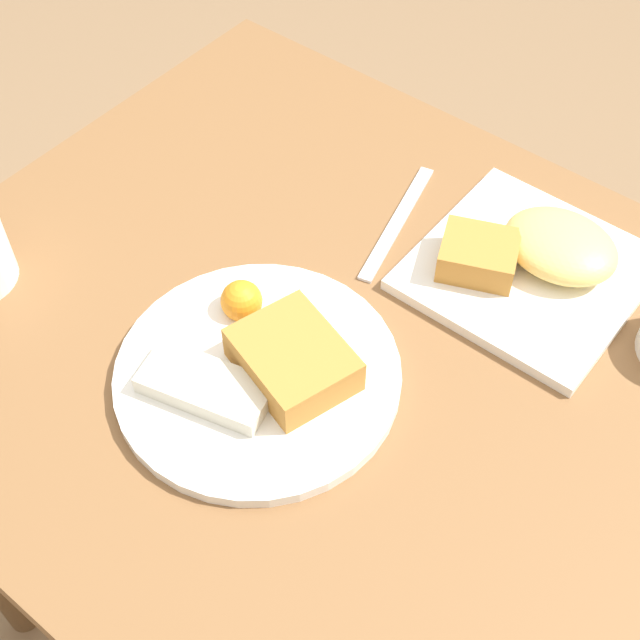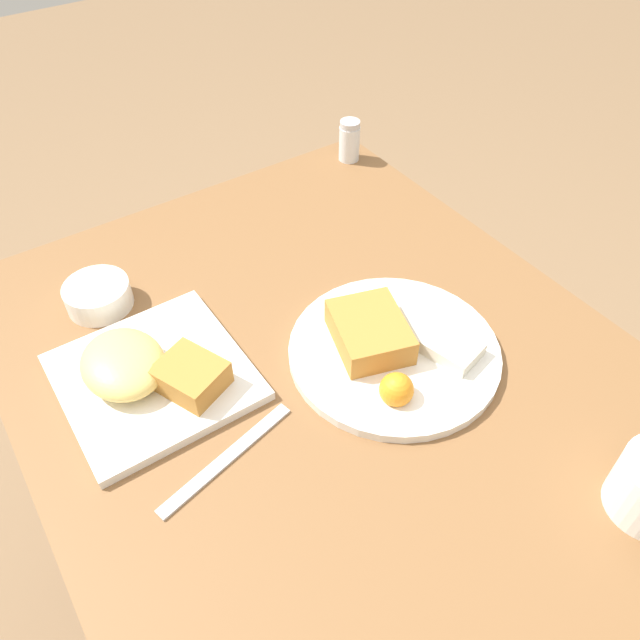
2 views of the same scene
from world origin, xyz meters
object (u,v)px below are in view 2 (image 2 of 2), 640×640
at_px(plate_oval_far, 392,347).
at_px(butter_knife, 227,458).
at_px(salt_shaker, 349,143).
at_px(plate_square_near, 147,372).
at_px(sauce_ramekin, 98,295).

distance_m(plate_oval_far, butter_knife, 0.26).
xyz_separation_m(plate_oval_far, butter_knife, (0.02, -0.26, -0.01)).
bearing_deg(butter_knife, salt_shaker, 28.29).
xyz_separation_m(plate_square_near, sauce_ramekin, (-0.18, -0.00, -0.00)).
bearing_deg(sauce_ramekin, plate_square_near, 0.28).
bearing_deg(salt_shaker, plate_oval_far, -29.52).
relative_size(plate_oval_far, salt_shaker, 3.65).
distance_m(sauce_ramekin, salt_shaker, 0.56).
distance_m(plate_oval_far, salt_shaker, 0.51).
relative_size(salt_shaker, butter_knife, 0.40).
bearing_deg(plate_oval_far, butter_knife, -85.68).
height_order(plate_square_near, butter_knife, plate_square_near).
height_order(plate_square_near, salt_shaker, salt_shaker).
relative_size(plate_square_near, salt_shaker, 2.94).
bearing_deg(sauce_ramekin, plate_oval_far, 42.65).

